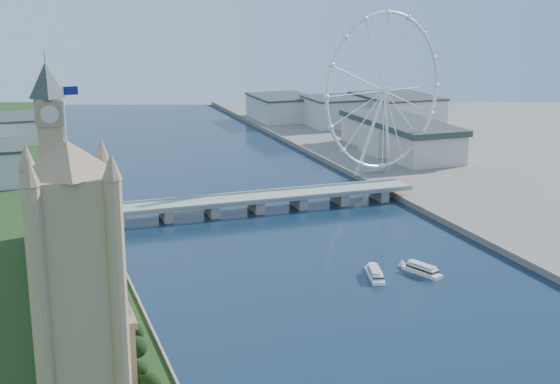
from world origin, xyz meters
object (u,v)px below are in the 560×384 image
victoria_tower (76,286)px  tour_boat_far (422,274)px  tour_boat_near (375,278)px  london_eye (385,91)px

victoria_tower → tour_boat_far: size_ratio=4.37×
victoria_tower → tour_boat_near: victoria_tower is taller
london_eye → tour_boat_far: size_ratio=4.85×
tour_boat_near → tour_boat_far: (25.47, -2.39, 0.00)m
victoria_tower → london_eye: 393.99m
london_eye → tour_boat_far: bearing=-111.2°
victoria_tower → london_eye: size_ratio=0.90×
tour_boat_near → tour_boat_far: tour_boat_far is taller
victoria_tower → tour_boat_far: 213.80m
london_eye → tour_boat_near: bearing=-117.6°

